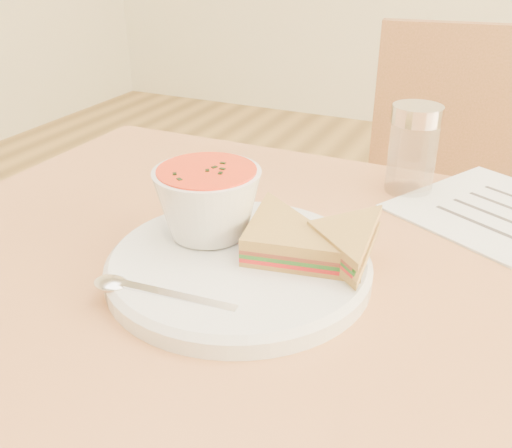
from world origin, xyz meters
The scene contains 7 objects.
chair_far centered at (0.11, 0.49, 0.46)m, with size 0.41×0.41×0.92m, color brown, non-canonical shape.
plate centered at (-0.09, -0.01, 0.76)m, with size 0.27×0.27×0.02m, color white, non-canonical shape.
soup_bowl centered at (-0.14, 0.02, 0.81)m, with size 0.11×0.11×0.08m, color white, non-canonical shape.
sandwich_half_a centered at (-0.08, -0.03, 0.78)m, with size 0.12×0.12×0.04m, color #BC9042, non-canonical shape.
sandwich_half_b centered at (-0.03, 0.02, 0.79)m, with size 0.09×0.09×0.03m, color #BC9042, non-canonical shape.
spoon centered at (-0.12, -0.10, 0.77)m, with size 0.18×0.04×0.01m, color silver, non-canonical shape.
condiment_shaker centered at (0.02, 0.27, 0.81)m, with size 0.06×0.06×0.12m, color silver, non-canonical shape.
Camera 1 is at (0.14, -0.46, 1.06)m, focal length 40.00 mm.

